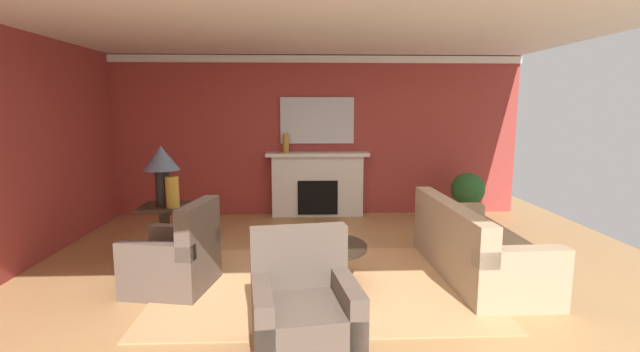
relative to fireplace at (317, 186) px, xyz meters
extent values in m
plane|color=tan|center=(-0.13, -2.91, -0.54)|extent=(8.92, 8.92, 0.00)
cube|color=#9E3833|center=(-0.13, 0.21, 0.87)|extent=(7.46, 0.12, 2.82)
cube|color=#9E3833|center=(-3.62, -2.61, 0.87)|extent=(0.12, 6.71, 2.82)
cube|color=white|center=(-0.13, -2.61, 2.31)|extent=(7.46, 6.71, 0.06)
cube|color=white|center=(-0.13, 0.13, 2.20)|extent=(7.46, 0.08, 0.12)
cube|color=tan|center=(-0.07, -3.14, -0.53)|extent=(3.43, 2.38, 0.01)
cube|color=white|center=(0.00, 0.01, 0.00)|extent=(1.60, 0.25, 1.07)
cube|color=black|center=(0.00, -0.01, -0.19)|extent=(0.70, 0.26, 0.60)
cube|color=white|center=(0.00, -0.02, 0.56)|extent=(1.80, 0.35, 0.06)
cube|color=silver|center=(0.00, 0.12, 1.15)|extent=(1.29, 0.04, 0.81)
cube|color=tan|center=(1.75, -2.91, -0.31)|extent=(0.96, 2.13, 0.45)
cube|color=tan|center=(1.40, -2.92, 0.11)|extent=(0.26, 2.10, 0.40)
cube|color=tan|center=(1.78, -3.86, -0.23)|extent=(0.91, 0.23, 0.62)
cube|color=tan|center=(1.73, -1.96, -0.23)|extent=(0.91, 0.23, 0.62)
cube|color=brown|center=(-1.66, -3.18, -0.32)|extent=(0.93, 0.93, 0.44)
cube|color=brown|center=(-1.35, -3.24, 0.16)|extent=(0.30, 0.82, 0.51)
cube|color=brown|center=(-1.60, -2.86, -0.24)|extent=(0.81, 0.28, 0.60)
cube|color=brown|center=(-1.72, -3.51, -0.24)|extent=(0.81, 0.28, 0.60)
cube|color=brown|center=(-0.26, -4.53, -0.32)|extent=(0.91, 0.91, 0.44)
cube|color=brown|center=(-0.30, -4.21, 0.16)|extent=(0.81, 0.27, 0.51)
cube|color=brown|center=(-0.58, -4.58, -0.24)|extent=(0.25, 0.81, 0.60)
cube|color=brown|center=(0.07, -4.48, -0.24)|extent=(0.25, 0.81, 0.60)
cylinder|color=#2D2319|center=(-0.07, -3.14, -0.11)|extent=(1.00, 1.00, 0.04)
cylinder|color=#2D2319|center=(-0.07, -3.14, -0.33)|extent=(0.12, 0.12, 0.41)
cylinder|color=#2D2319|center=(-0.07, -3.14, -0.52)|extent=(0.56, 0.56, 0.03)
cube|color=#2D2319|center=(-2.01, -2.23, 0.14)|extent=(0.56, 0.56, 0.04)
cube|color=#2D2319|center=(-2.01, -2.23, -0.21)|extent=(0.10, 0.10, 0.66)
cube|color=#2D2319|center=(-2.01, -2.23, -0.52)|extent=(0.45, 0.45, 0.04)
cylinder|color=black|center=(-2.01, -2.23, 0.39)|extent=(0.18, 0.18, 0.45)
cone|color=#4C566B|center=(-2.01, -2.23, 0.76)|extent=(0.44, 0.44, 0.30)
cylinder|color=#B7892D|center=(-0.55, -0.05, 0.76)|extent=(0.10, 0.10, 0.34)
cylinder|color=#B7892D|center=(-1.86, -2.35, 0.35)|extent=(0.16, 0.16, 0.38)
cube|color=navy|center=(-0.11, -3.12, -0.06)|extent=(0.23, 0.21, 0.05)
cube|color=navy|center=(0.10, -3.06, -0.01)|extent=(0.25, 0.21, 0.05)
cube|color=tan|center=(-0.22, -3.11, 0.04)|extent=(0.28, 0.22, 0.05)
cylinder|color=#A8754C|center=(2.52, -0.51, -0.39)|extent=(0.32, 0.32, 0.30)
sphere|color=#28602D|center=(2.52, -0.51, 0.01)|extent=(0.56, 0.56, 0.56)
camera|label=1|loc=(-0.27, -7.78, 1.39)|focal=25.03mm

